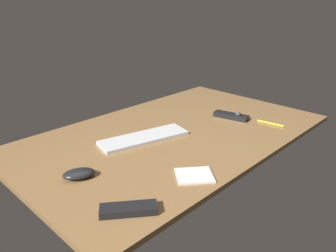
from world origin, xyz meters
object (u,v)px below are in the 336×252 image
Objects in this scene: tv_remote at (129,209)px; computer_mouse at (79,174)px; keyboard at (144,138)px; media_remote at (232,116)px; pen at (271,123)px; notepad at (194,175)px.

computer_mouse is at bearing 126.82° from tv_remote.
media_remote is at bearing -0.27° from keyboard.
media_remote is 1.39× the size of pen.
keyboard is 36.65cm from notepad.
pen is at bearing -15.46° from keyboard.
tv_remote reaches higher than keyboard.
notepad is (-56.77, -23.34, -0.94)cm from media_remote.
media_remote is 88.50cm from tv_remote.
computer_mouse is at bearing 135.74° from notepad.
media_remote is 1.10× the size of tv_remote.
keyboard is at bearing 81.06° from tv_remote.
keyboard is 3.58× the size of computer_mouse.
computer_mouse is at bearing -110.91° from pen.
pen reaches higher than notepad.
keyboard is 61.99cm from pen.
computer_mouse is 93.63cm from pen.
media_remote is at bearing 52.90° from tv_remote.
keyboard is at bearing -116.57° from media_remote.
computer_mouse is 0.83× the size of pen.
keyboard reaches higher than notepad.
pen is (90.89, -22.42, -1.10)cm from computer_mouse.
computer_mouse reaches higher than pen.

